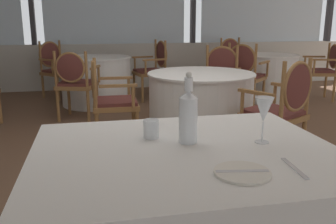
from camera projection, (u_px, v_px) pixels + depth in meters
name	position (u px, v px, depth m)	size (l,w,h in m)	color
ground_plane	(155.00, 169.00, 3.25)	(14.42, 14.42, 0.00)	brown
window_wall_far	(116.00, 27.00, 6.93)	(9.55, 0.14, 2.88)	beige
side_plate	(242.00, 173.00, 1.34)	(0.21, 0.21, 0.01)	silver
butter_knife	(242.00, 171.00, 1.33)	(0.19, 0.02, 0.00)	silver
dinner_fork	(294.00, 168.00, 1.38)	(0.20, 0.02, 0.00)	silver
water_bottle	(188.00, 115.00, 1.65)	(0.08, 0.08, 0.33)	white
wine_glass	(264.00, 111.00, 1.65)	(0.09, 0.09, 0.21)	white
water_tumbler	(151.00, 129.00, 1.74)	(0.07, 0.07, 0.09)	white
background_table_0	(266.00, 77.00, 6.11)	(1.02, 1.02, 0.74)	white
dining_chair_0_0	(233.00, 60.00, 6.88)	(0.61, 0.56, 0.97)	olive
dining_chair_0_1	(245.00, 71.00, 5.30)	(0.66, 0.66, 0.97)	olive
dining_chair_0_2	(324.00, 67.00, 6.00)	(0.57, 0.62, 0.92)	olive
background_table_2	(200.00, 106.00, 4.01)	(1.15, 1.15, 0.74)	white
dining_chair_2_0	(283.00, 104.00, 3.22)	(0.65, 0.62, 0.97)	olive
dining_chair_2_1	(220.00, 77.00, 4.88)	(0.65, 0.63, 0.96)	olive
dining_chair_2_2	(107.00, 95.00, 3.79)	(0.48, 0.54, 0.90)	olive
background_table_3	(96.00, 81.00, 5.72)	(1.09, 1.09, 0.74)	white
dining_chair_3_0	(55.00, 65.00, 6.22)	(0.66, 0.66, 0.95)	olive
dining_chair_3_1	(75.00, 79.00, 4.74)	(0.62, 0.58, 0.91)	olive
dining_chair_3_2	(154.00, 65.00, 6.06)	(0.55, 0.60, 0.97)	olive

